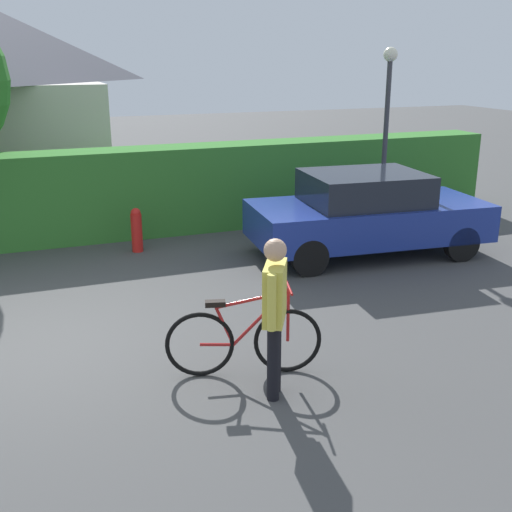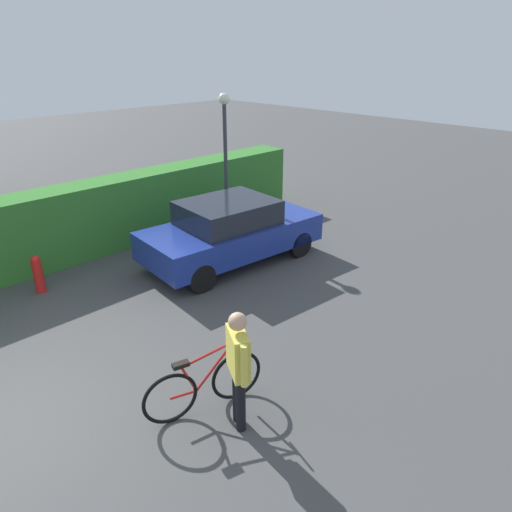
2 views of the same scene
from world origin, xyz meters
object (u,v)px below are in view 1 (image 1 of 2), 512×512
at_px(person_rider, 275,306).
at_px(fire_hydrant, 137,229).
at_px(street_lamp, 387,110).
at_px(bicycle, 244,340).
at_px(parked_car_near, 367,213).

distance_m(person_rider, fire_hydrant, 5.65).
bearing_deg(street_lamp, bicycle, -133.69).
bearing_deg(person_rider, fire_hydrant, 94.01).
relative_size(parked_car_near, fire_hydrant, 5.27).
distance_m(person_rider, street_lamp, 7.50).
bearing_deg(street_lamp, fire_hydrant, -179.44).
relative_size(person_rider, fire_hydrant, 2.12).
xyz_separation_m(parked_car_near, street_lamp, (1.33, 1.66, 1.60)).
relative_size(bicycle, street_lamp, 0.48).
distance_m(parked_car_near, street_lamp, 2.66).
xyz_separation_m(street_lamp, fire_hydrant, (-5.14, -0.05, -1.95)).
height_order(street_lamp, fire_hydrant, street_lamp).
bearing_deg(fire_hydrant, parked_car_near, -22.94).
bearing_deg(bicycle, street_lamp, 46.31).
height_order(parked_car_near, fire_hydrant, parked_car_near).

